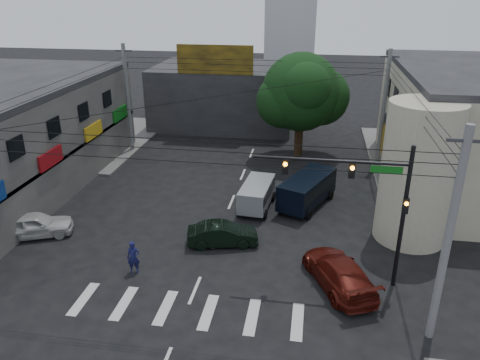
% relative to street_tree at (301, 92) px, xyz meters
% --- Properties ---
extents(ground, '(160.00, 160.00, 0.00)m').
position_rel_street_tree_xyz_m(ground, '(-4.00, -17.00, -5.47)').
color(ground, black).
rests_on(ground, ground).
extents(sidewalk_far_left, '(16.00, 16.00, 0.15)m').
position_rel_street_tree_xyz_m(sidewalk_far_left, '(-22.00, 1.00, -5.40)').
color(sidewalk_far_left, '#514F4C').
rests_on(sidewalk_far_left, ground).
extents(sidewalk_far_right, '(16.00, 16.00, 0.15)m').
position_rel_street_tree_xyz_m(sidewalk_far_right, '(14.00, 1.00, -5.40)').
color(sidewalk_far_right, '#514F4C').
rests_on(sidewalk_far_right, ground).
extents(corner_column, '(4.00, 4.00, 8.00)m').
position_rel_street_tree_xyz_m(corner_column, '(7.00, -13.00, -1.47)').
color(corner_column, '#A19880').
rests_on(corner_column, ground).
extents(building_far, '(14.00, 10.00, 6.00)m').
position_rel_street_tree_xyz_m(building_far, '(-8.00, 9.00, -2.47)').
color(building_far, '#232326').
rests_on(building_far, ground).
extents(billboard, '(7.00, 0.30, 2.60)m').
position_rel_street_tree_xyz_m(billboard, '(-8.00, 4.10, 1.83)').
color(billboard, olive).
rests_on(billboard, building_far).
extents(street_tree, '(6.40, 6.40, 8.70)m').
position_rel_street_tree_xyz_m(street_tree, '(0.00, 0.00, 0.00)').
color(street_tree, black).
rests_on(street_tree, ground).
extents(traffic_gantry, '(7.10, 0.35, 7.20)m').
position_rel_street_tree_xyz_m(traffic_gantry, '(3.82, -18.00, -0.64)').
color(traffic_gantry, black).
rests_on(traffic_gantry, ground).
extents(utility_pole_near_right, '(0.32, 0.32, 9.20)m').
position_rel_street_tree_xyz_m(utility_pole_near_right, '(6.50, -21.50, -0.87)').
color(utility_pole_near_right, '#59595B').
rests_on(utility_pole_near_right, ground).
extents(utility_pole_far_left, '(0.32, 0.32, 9.20)m').
position_rel_street_tree_xyz_m(utility_pole_far_left, '(-14.50, -1.00, -0.87)').
color(utility_pole_far_left, '#59595B').
rests_on(utility_pole_far_left, ground).
extents(utility_pole_far_right, '(0.32, 0.32, 9.20)m').
position_rel_street_tree_xyz_m(utility_pole_far_right, '(6.50, -1.00, -0.87)').
color(utility_pole_far_right, '#59595B').
rests_on(utility_pole_far_right, ground).
extents(dark_sedan, '(3.09, 4.56, 1.30)m').
position_rel_street_tree_xyz_m(dark_sedan, '(-3.50, -15.56, -4.82)').
color(dark_sedan, black).
rests_on(dark_sedan, ground).
extents(white_compact, '(4.82, 5.53, 1.46)m').
position_rel_street_tree_xyz_m(white_compact, '(-14.50, -16.36, -4.74)').
color(white_compact, '#BCBCB8').
rests_on(white_compact, ground).
extents(maroon_sedan, '(6.03, 6.79, 1.51)m').
position_rel_street_tree_xyz_m(maroon_sedan, '(2.82, -18.49, -4.72)').
color(maroon_sedan, '#4C110A').
rests_on(maroon_sedan, ground).
extents(silver_minivan, '(4.34, 2.42, 1.74)m').
position_rel_street_tree_xyz_m(silver_minivan, '(-2.21, -10.63, -4.60)').
color(silver_minivan, '#96999D').
rests_on(silver_minivan, ground).
extents(navy_van, '(6.55, 5.71, 2.05)m').
position_rel_street_tree_xyz_m(navy_van, '(1.02, -9.71, -4.45)').
color(navy_van, black).
rests_on(navy_van, ground).
extents(traffic_officer, '(0.80, 0.67, 1.74)m').
position_rel_street_tree_xyz_m(traffic_officer, '(-7.42, -19.00, -4.60)').
color(traffic_officer, '#121442').
rests_on(traffic_officer, ground).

